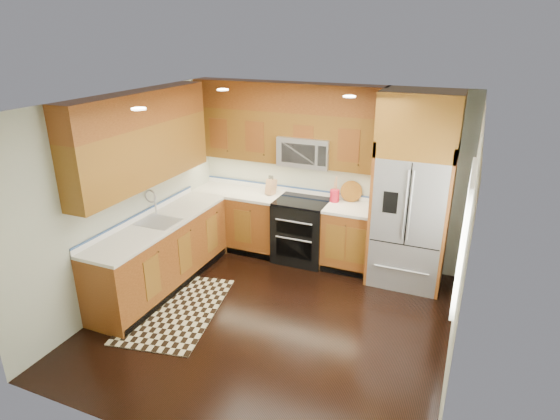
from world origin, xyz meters
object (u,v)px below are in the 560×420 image
at_px(rug, 176,309).
at_px(knife_block, 271,187).
at_px(range, 302,231).
at_px(refrigerator, 413,192).
at_px(utensil_crock, 335,193).

distance_m(rug, knife_block, 2.32).
distance_m(range, knife_block, 0.81).
bearing_deg(refrigerator, range, 178.60).
distance_m(refrigerator, knife_block, 2.11).
bearing_deg(knife_block, range, -11.11).
bearing_deg(refrigerator, utensil_crock, 169.60).
xyz_separation_m(refrigerator, rug, (-2.50, -1.88, -1.30)).
bearing_deg(range, utensil_crock, 20.64).
height_order(refrigerator, rug, refrigerator).
bearing_deg(utensil_crock, rug, -123.65).
bearing_deg(knife_block, utensil_crock, 3.44).
relative_size(refrigerator, rug, 1.57).
distance_m(refrigerator, rug, 3.39).
xyz_separation_m(range, knife_block, (-0.54, 0.11, 0.59)).
height_order(knife_block, utensil_crock, utensil_crock).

